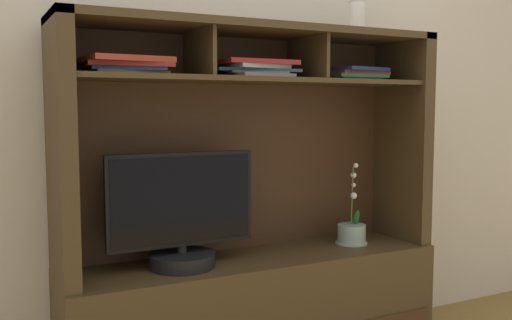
% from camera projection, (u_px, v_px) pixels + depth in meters
% --- Properties ---
extents(back_wall, '(6.00, 0.02, 2.80)m').
position_uv_depth(back_wall, '(232.00, 47.00, 2.56)').
color(back_wall, beige).
rests_on(back_wall, ground).
extents(media_console, '(1.62, 0.44, 1.46)m').
position_uv_depth(media_console, '(255.00, 268.00, 2.45)').
color(media_console, '#3E2E1A').
rests_on(media_console, ground).
extents(tv_monitor, '(0.60, 0.26, 0.46)m').
position_uv_depth(tv_monitor, '(182.00, 220.00, 2.26)').
color(tv_monitor, black).
rests_on(tv_monitor, media_console).
extents(potted_orchid, '(0.15, 0.15, 0.38)m').
position_uv_depth(potted_orchid, '(352.00, 233.00, 2.65)').
color(potted_orchid, '#8DA094').
rests_on(potted_orchid, media_console).
extents(magazine_stack_left, '(0.29, 0.24, 0.06)m').
position_uv_depth(magazine_stack_left, '(354.00, 74.00, 2.63)').
color(magazine_stack_left, '#53725C').
rests_on(magazine_stack_left, media_console).
extents(magazine_stack_centre, '(0.34, 0.28, 0.07)m').
position_uv_depth(magazine_stack_centre, '(127.00, 66.00, 2.14)').
color(magazine_stack_centre, slate).
rests_on(magazine_stack_centre, media_console).
extents(magazine_stack_right, '(0.38, 0.25, 0.07)m').
position_uv_depth(magazine_stack_right, '(256.00, 69.00, 2.37)').
color(magazine_stack_right, gray).
rests_on(magazine_stack_right, media_console).
extents(ceramic_vase, '(0.08, 0.08, 0.15)m').
position_uv_depth(ceramic_vase, '(357.00, 17.00, 2.60)').
color(ceramic_vase, silver).
rests_on(ceramic_vase, media_console).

